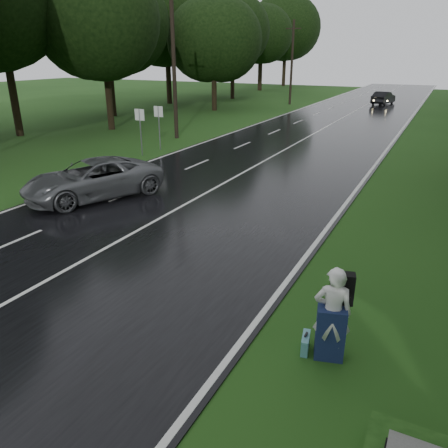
% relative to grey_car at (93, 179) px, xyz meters
% --- Properties ---
extents(ground, '(160.00, 160.00, 0.00)m').
position_rel_grey_car_xyz_m(ground, '(3.96, -6.95, -0.84)').
color(ground, '#214915').
rests_on(ground, ground).
extents(road, '(12.00, 140.00, 0.04)m').
position_rel_grey_car_xyz_m(road, '(3.96, 13.05, -0.82)').
color(road, black).
rests_on(road, ground).
extents(lane_center, '(0.12, 140.00, 0.01)m').
position_rel_grey_car_xyz_m(lane_center, '(3.96, 13.05, -0.79)').
color(lane_center, silver).
rests_on(lane_center, road).
extents(grey_car, '(4.80, 6.33, 1.60)m').
position_rel_grey_car_xyz_m(grey_car, '(0.00, 0.00, 0.00)').
color(grey_car, '#575A5C').
rests_on(grey_car, road).
extents(far_car, '(2.34, 4.75, 1.50)m').
position_rel_grey_car_xyz_m(far_car, '(5.59, 43.61, -0.05)').
color(far_car, black).
rests_on(far_car, road).
extents(hitchhiker, '(0.84, 0.80, 2.03)m').
position_rel_grey_car_xyz_m(hitchhiker, '(11.52, -5.80, 0.10)').
color(hitchhiker, silver).
rests_on(hitchhiker, ground).
extents(suitcase, '(0.24, 0.53, 0.36)m').
position_rel_grey_car_xyz_m(suitcase, '(11.04, -5.84, -0.66)').
color(suitcase, teal).
rests_on(suitcase, ground).
extents(utility_pole_mid, '(1.80, 0.28, 10.45)m').
position_rel_grey_car_xyz_m(utility_pole_mid, '(-4.54, 13.52, -0.84)').
color(utility_pole_mid, black).
rests_on(utility_pole_mid, ground).
extents(utility_pole_far, '(1.80, 0.28, 9.36)m').
position_rel_grey_car_xyz_m(utility_pole_far, '(-4.54, 38.80, -0.84)').
color(utility_pole_far, black).
rests_on(utility_pole_far, ground).
extents(road_sign_a, '(0.66, 0.10, 2.74)m').
position_rel_grey_car_xyz_m(road_sign_a, '(-3.24, 7.65, -0.84)').
color(road_sign_a, white).
rests_on(road_sign_a, ground).
extents(road_sign_b, '(0.65, 0.10, 2.71)m').
position_rel_grey_car_xyz_m(road_sign_b, '(-3.24, 9.56, -0.84)').
color(road_sign_b, white).
rests_on(road_sign_b, ground).
extents(tree_left_d, '(9.26, 9.26, 14.46)m').
position_rel_grey_car_xyz_m(tree_left_d, '(-11.39, 14.43, -0.84)').
color(tree_left_d, black).
rests_on(tree_left_d, ground).
extents(tree_left_e, '(7.49, 7.49, 11.70)m').
position_rel_grey_car_xyz_m(tree_left_e, '(-9.88, 29.37, -0.84)').
color(tree_left_e, black).
rests_on(tree_left_e, ground).
extents(tree_left_f, '(9.62, 9.62, 15.04)m').
position_rel_grey_car_xyz_m(tree_left_f, '(-13.86, 42.08, -0.84)').
color(tree_left_f, black).
rests_on(tree_left_f, ground).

